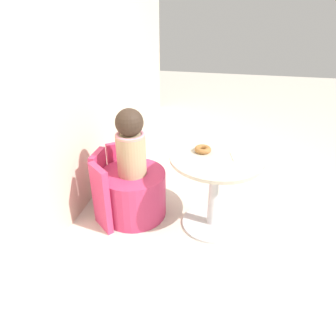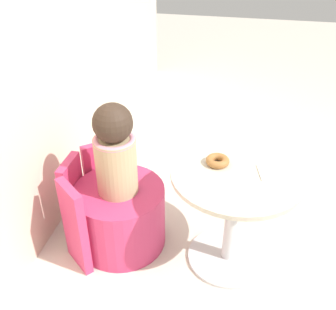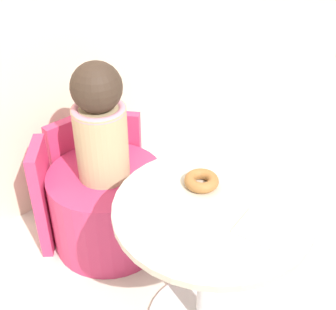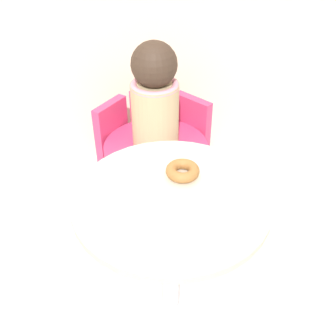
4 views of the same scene
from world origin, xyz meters
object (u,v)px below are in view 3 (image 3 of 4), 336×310
tub_chair (108,208)px  child_figure (100,123)px  donut (201,181)px  round_table (210,247)px

tub_chair → child_figure: size_ratio=0.99×
tub_chair → donut: 0.72m
round_table → child_figure: 0.70m
round_table → child_figure: bearing=89.0°
child_figure → donut: (0.05, -0.55, -0.02)m
round_table → child_figure: (0.01, 0.66, 0.23)m
donut → round_table: bearing=-117.5°
tub_chair → child_figure: child_figure is taller
child_figure → donut: child_figure is taller
tub_chair → round_table: bearing=-91.0°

